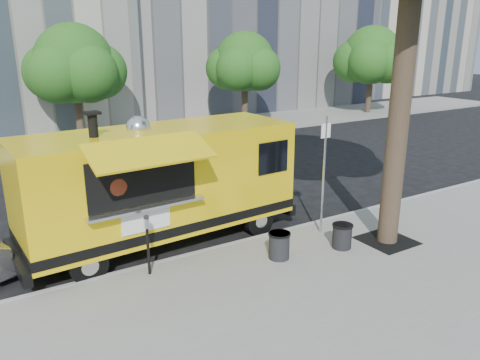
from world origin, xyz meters
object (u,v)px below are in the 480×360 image
Objects in this scene: far_tree_d at (372,55)px; sign_post at (324,169)px; far_tree_c at (245,62)px; food_truck at (160,182)px; far_tree_b at (74,64)px; parking_meter at (147,238)px; trash_bin_left at (342,235)px; trash_bin_right at (279,245)px.

sign_post is (-16.45, -14.15, -2.04)m from far_tree_d.
far_tree_d is 1.88× the size of sign_post.
food_truck is at bearing -129.57° from far_tree_c.
far_tree_c reaches higher than sign_post.
far_tree_b is 9.01m from far_tree_c.
food_truck reaches higher than parking_meter.
far_tree_c is 0.92× the size of far_tree_d.
sign_post is at bearing 79.44° from trash_bin_left.
parking_meter is (-4.55, 0.20, -0.87)m from sign_post.
food_truck is (0.97, 1.61, 0.62)m from parking_meter.
far_tree_c is 17.82m from parking_meter.
far_tree_b is 1.83× the size of sign_post.
far_tree_b is at bearing 81.90° from parking_meter.
sign_post is (2.55, -14.25, -1.98)m from far_tree_b.
far_tree_d is (10.00, 0.20, 0.17)m from far_tree_c.
far_tree_b reaches higher than sign_post.
trash_bin_right is at bearing 168.15° from trash_bin_left.
trash_bin_left is at bearing -137.75° from far_tree_d.
parking_meter is 1.98m from food_truck.
far_tree_b reaches higher than parking_meter.
far_tree_b reaches higher than far_tree_c.
far_tree_d reaches higher than food_truck.
far_tree_c is 10.00m from far_tree_d.
trash_bin_left is at bearing -100.56° from sign_post.
trash_bin_left is at bearing -113.98° from far_tree_c.
sign_post is 1.69m from trash_bin_left.
food_truck is 11.88× the size of trash_bin_left.
trash_bin_right is at bearing -87.00° from far_tree_b.
far_tree_d reaches higher than far_tree_b.
parking_meter is 4.55m from trash_bin_left.
far_tree_c is at bearing 60.56° from trash_bin_right.
parking_meter is at bearing 165.23° from trash_bin_left.
parking_meter is 2.94m from trash_bin_right.
far_tree_d reaches higher than trash_bin_right.
sign_post reaches higher than trash_bin_right.
trash_bin_left is at bearing -42.48° from food_truck.
far_tree_c is 3.90× the size of parking_meter.
food_truck is at bearing -148.37° from far_tree_d.
far_tree_d is 21.79m from sign_post.
far_tree_d is 25.38m from parking_meter.
far_tree_c reaches higher than parking_meter.
far_tree_d is 0.80× the size of food_truck.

